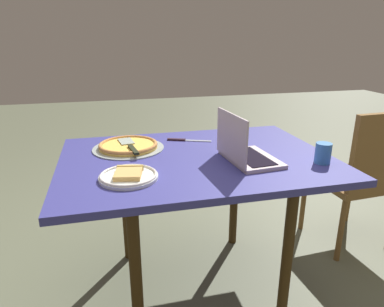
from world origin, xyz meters
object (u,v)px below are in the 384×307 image
at_px(dining_table, 196,171).
at_px(pizza_tray, 128,146).
at_px(chair_near, 362,173).
at_px(table_knife, 185,140).
at_px(laptop, 244,151).
at_px(pizza_plate, 129,176).
at_px(drink_cup, 323,153).

distance_m(dining_table, pizza_tray, 0.39).
bearing_deg(chair_near, table_knife, -7.86).
distance_m(dining_table, laptop, 0.27).
bearing_deg(pizza_tray, pizza_plate, 86.12).
height_order(table_knife, chair_near, chair_near).
bearing_deg(table_knife, chair_near, 172.14).
height_order(dining_table, table_knife, table_knife).
bearing_deg(pizza_plate, drink_cup, 178.06).
bearing_deg(laptop, table_knife, -63.29).
relative_size(laptop, pizza_plate, 1.33).
bearing_deg(pizza_plate, table_knife, -126.19).
bearing_deg(dining_table, pizza_plate, 30.38).
distance_m(laptop, pizza_plate, 0.55).
relative_size(dining_table, drink_cup, 13.50).
relative_size(pizza_plate, chair_near, 0.27).
xyz_separation_m(dining_table, chair_near, (-1.10, -0.12, -0.17)).
xyz_separation_m(laptop, pizza_tray, (0.52, -0.33, -0.04)).
height_order(pizza_tray, chair_near, chair_near).
distance_m(pizza_plate, drink_cup, 0.89).
bearing_deg(laptop, chair_near, -164.86).
bearing_deg(table_knife, dining_table, 89.50).
xyz_separation_m(pizza_tray, chair_near, (-1.42, 0.08, -0.26)).
distance_m(dining_table, table_knife, 0.28).
xyz_separation_m(pizza_plate, pizza_tray, (-0.03, -0.40, 0.00)).
bearing_deg(chair_near, pizza_tray, -3.30).
bearing_deg(pizza_plate, chair_near, -167.45).
height_order(laptop, drink_cup, laptop).
xyz_separation_m(laptop, pizza_plate, (0.55, 0.08, -0.04)).
height_order(pizza_plate, chair_near, chair_near).
bearing_deg(pizza_tray, laptop, 147.87).
relative_size(pizza_plate, table_knife, 1.03).
relative_size(pizza_plate, drink_cup, 2.54).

